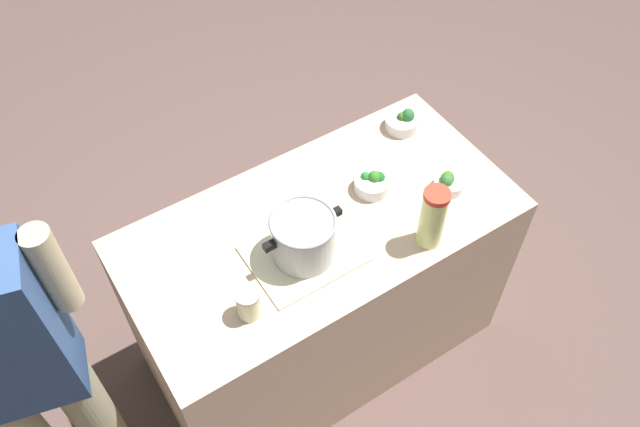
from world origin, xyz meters
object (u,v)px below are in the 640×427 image
cooking_pot (303,236)px  person_cook (22,375)px  lemonade_pitcher (433,217)px  mason_jar (248,303)px  broccoli_bowl_center (373,183)px  broccoli_bowl_back (448,182)px  broccoli_bowl_front (402,122)px

cooking_pot → person_cook: person_cook is taller
lemonade_pitcher → mason_jar: (0.64, -0.08, -0.07)m
lemonade_pitcher → broccoli_bowl_center: 0.30m
mason_jar → broccoli_bowl_center: size_ratio=0.85×
broccoli_bowl_back → person_cook: bearing=-3.6°
cooking_pot → mason_jar: cooking_pot is taller
person_cook → broccoli_bowl_back: bearing=176.4°
cooking_pot → broccoli_bowl_center: (-0.36, -0.11, -0.07)m
cooking_pot → mason_jar: 0.28m
broccoli_bowl_front → person_cook: person_cook is taller
cooking_pot → broccoli_bowl_center: 0.38m
broccoli_bowl_front → broccoli_bowl_back: 0.34m
broccoli_bowl_front → person_cook: bearing=8.9°
mason_jar → person_cook: (0.65, -0.16, -0.03)m
person_cook → cooking_pot: bearing=176.1°
broccoli_bowl_front → person_cook: size_ratio=0.08×
broccoli_bowl_center → mason_jar: bearing=18.7°
broccoli_bowl_front → lemonade_pitcher: bearing=62.0°
cooking_pot → broccoli_bowl_back: bearing=176.8°
mason_jar → cooking_pot: bearing=-159.3°
mason_jar → broccoli_bowl_center: bearing=-161.3°
lemonade_pitcher → broccoli_bowl_front: lemonade_pitcher is taller
lemonade_pitcher → mason_jar: size_ratio=2.19×
broccoli_bowl_center → broccoli_bowl_back: size_ratio=1.20×
broccoli_bowl_center → broccoli_bowl_back: bearing=147.5°
mason_jar → lemonade_pitcher: bearing=173.0°
broccoli_bowl_front → person_cook: (1.55, 0.24, -0.00)m
broccoli_bowl_front → broccoli_bowl_back: size_ratio=1.19×
broccoli_bowl_center → broccoli_bowl_back: broccoli_bowl_center is taller
mason_jar → broccoli_bowl_front: (-0.90, -0.40, -0.03)m
lemonade_pitcher → person_cook: (1.29, -0.24, -0.09)m
broccoli_bowl_front → broccoli_bowl_center: (0.28, 0.19, 0.00)m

